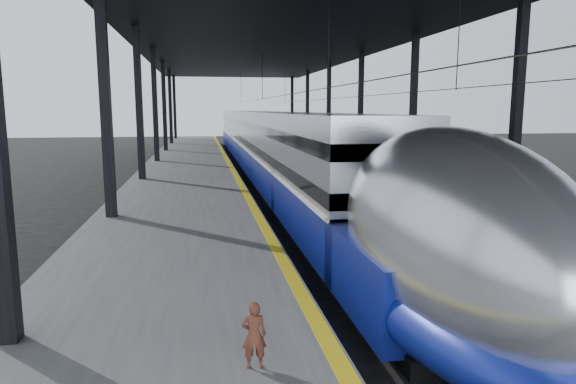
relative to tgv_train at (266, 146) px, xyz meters
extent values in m
plane|color=black|center=(-2.00, -23.06, -2.13)|extent=(160.00, 160.00, 0.00)
cube|color=#4C4C4F|center=(-5.50, -3.06, -1.63)|extent=(6.00, 80.00, 1.00)
cube|color=gold|center=(-2.70, -3.06, -1.13)|extent=(0.30, 80.00, 0.01)
cube|color=slate|center=(-0.72, -3.06, -2.05)|extent=(0.08, 80.00, 0.16)
cube|color=slate|center=(0.72, -3.06, -2.05)|extent=(0.08, 80.00, 0.16)
cube|color=slate|center=(4.28, -3.06, -2.05)|extent=(0.08, 80.00, 0.16)
cube|color=slate|center=(5.72, -3.06, -2.05)|extent=(0.08, 80.00, 0.16)
cube|color=black|center=(-7.80, -18.06, 2.37)|extent=(0.35, 0.35, 9.00)
cube|color=black|center=(7.60, -18.06, 2.37)|extent=(0.35, 0.35, 9.00)
cube|color=black|center=(-7.80, -8.06, 2.37)|extent=(0.35, 0.35, 9.00)
cube|color=black|center=(7.60, -8.06, 2.37)|extent=(0.35, 0.35, 9.00)
cube|color=black|center=(-7.80, 1.94, 2.37)|extent=(0.35, 0.35, 9.00)
cube|color=black|center=(7.60, 1.94, 2.37)|extent=(0.35, 0.35, 9.00)
cube|color=black|center=(-7.80, 11.94, 2.37)|extent=(0.35, 0.35, 9.00)
cube|color=black|center=(7.60, 11.94, 2.37)|extent=(0.35, 0.35, 9.00)
cube|color=black|center=(-7.80, 21.94, 2.37)|extent=(0.35, 0.35, 9.00)
cube|color=black|center=(7.60, 21.94, 2.37)|extent=(0.35, 0.35, 9.00)
cube|color=black|center=(-7.80, 31.94, 2.37)|extent=(0.35, 0.35, 9.00)
cube|color=black|center=(7.60, 31.94, 2.37)|extent=(0.35, 0.35, 9.00)
cube|color=black|center=(-0.10, -3.06, 7.12)|extent=(18.00, 75.00, 0.45)
cylinder|color=slate|center=(0.00, -3.06, 3.37)|extent=(0.03, 74.00, 0.03)
cylinder|color=slate|center=(5.00, -3.06, 3.37)|extent=(0.03, 74.00, 0.03)
cube|color=silver|center=(0.00, 4.01, 0.31)|extent=(3.08, 57.00, 4.24)
cube|color=navy|center=(0.00, 2.51, -1.02)|extent=(3.16, 62.00, 1.64)
cube|color=silver|center=(0.00, 4.01, -0.17)|extent=(3.18, 57.00, 0.11)
cube|color=black|center=(0.00, 4.01, 1.53)|extent=(3.12, 57.00, 0.45)
cube|color=black|center=(0.00, 4.01, 0.31)|extent=(3.12, 57.00, 0.45)
ellipsoid|color=silver|center=(0.00, -27.49, 0.15)|extent=(3.08, 8.40, 4.24)
ellipsoid|color=navy|center=(0.00, -27.49, -1.07)|extent=(3.16, 8.40, 1.80)
ellipsoid|color=black|center=(0.00, -30.09, 1.00)|extent=(1.59, 2.20, 0.96)
cube|color=black|center=(0.00, -27.49, -1.93)|extent=(2.33, 2.60, 0.40)
cube|color=black|center=(0.00, -5.49, -1.93)|extent=(2.33, 2.60, 0.40)
cube|color=#164593|center=(5.00, -4.27, -0.14)|extent=(2.80, 18.00, 3.80)
cube|color=gray|center=(5.00, -12.67, -0.14)|extent=(2.85, 1.20, 3.85)
cube|color=black|center=(5.00, -13.29, 0.71)|extent=(1.70, 0.06, 0.85)
cube|color=#A1120C|center=(5.00, -13.29, -0.59)|extent=(1.20, 0.06, 0.55)
cube|color=gray|center=(5.00, 14.73, -0.14)|extent=(2.80, 18.00, 3.80)
cube|color=gray|center=(5.00, 33.73, -0.14)|extent=(2.80, 18.00, 3.80)
cube|color=black|center=(5.00, -10.27, -1.95)|extent=(2.20, 2.40, 0.36)
cube|color=black|center=(5.00, 11.73, -1.95)|extent=(2.20, 2.40, 0.36)
imported|color=#54281C|center=(-3.96, -29.62, -0.63)|extent=(0.38, 0.26, 1.00)
camera|label=1|loc=(-4.65, -36.57, 2.58)|focal=32.00mm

